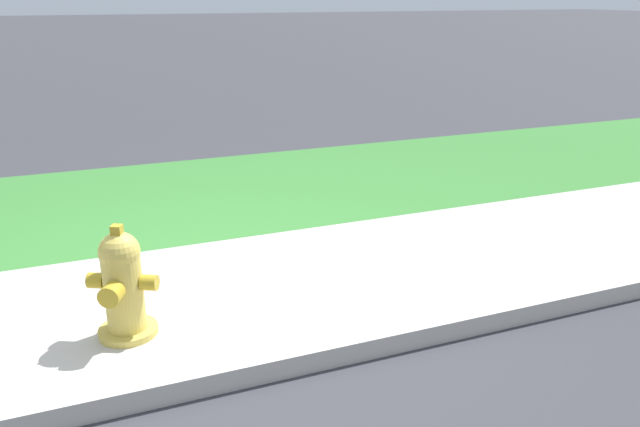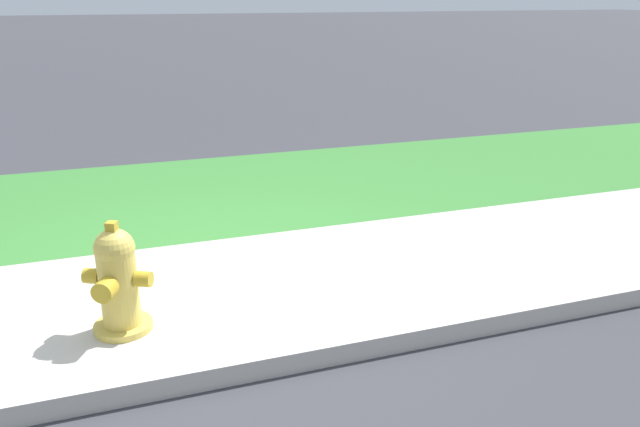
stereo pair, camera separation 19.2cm
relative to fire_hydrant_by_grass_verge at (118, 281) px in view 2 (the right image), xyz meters
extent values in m
plane|color=#38383D|center=(0.60, 0.32, -0.32)|extent=(120.00, 120.00, 0.00)
cube|color=#BCB7AD|center=(0.60, 0.32, -0.32)|extent=(18.00, 1.81, 0.01)
cube|color=#387A33|center=(0.60, 2.56, -0.32)|extent=(18.00, 2.67, 0.01)
cube|color=#BCB7AD|center=(0.60, -0.67, -0.26)|extent=(18.00, 0.16, 0.12)
cylinder|color=gold|center=(0.00, 0.00, -0.30)|extent=(0.34, 0.34, 0.05)
cylinder|color=gold|center=(0.00, 0.00, -0.04)|extent=(0.22, 0.22, 0.47)
sphere|color=gold|center=(0.00, 0.00, 0.20)|extent=(0.23, 0.23, 0.23)
cube|color=#B29323|center=(0.00, 0.00, 0.33)|extent=(0.08, 0.08, 0.06)
cylinder|color=#B29323|center=(0.14, -0.06, 0.02)|extent=(0.12, 0.12, 0.09)
cylinder|color=#B29323|center=(-0.13, 0.07, 0.02)|extent=(0.12, 0.12, 0.09)
cylinder|color=#B29323|center=(-0.07, -0.14, 0.02)|extent=(0.15, 0.14, 0.12)
camera|label=1|loc=(-0.14, -3.36, 1.55)|focal=35.00mm
camera|label=2|loc=(0.04, -3.42, 1.55)|focal=35.00mm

